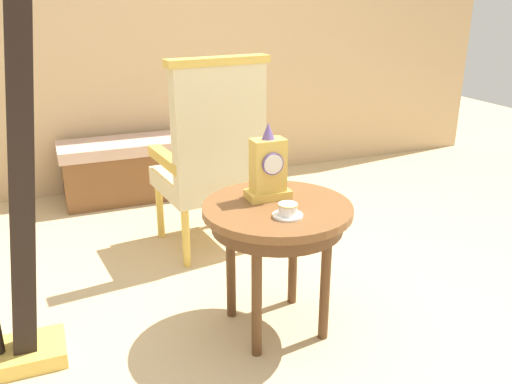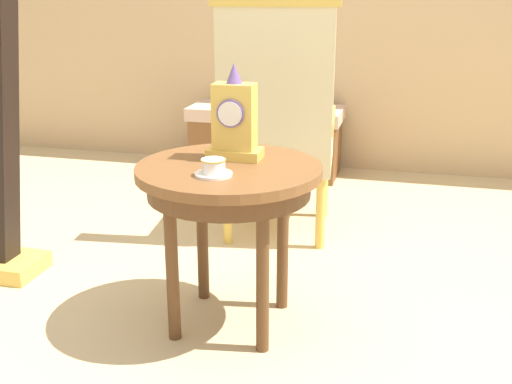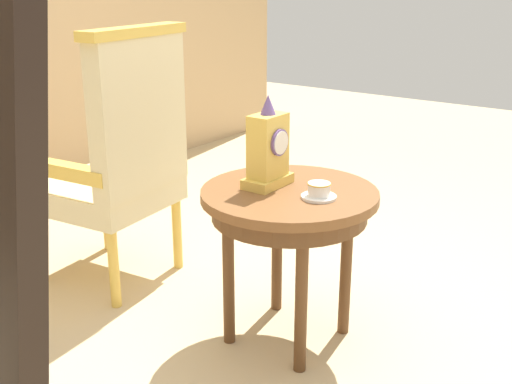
{
  "view_description": "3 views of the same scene",
  "coord_description": "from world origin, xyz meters",
  "px_view_note": "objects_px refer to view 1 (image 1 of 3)",
  "views": [
    {
      "loc": [
        -0.82,
        -1.91,
        1.45
      ],
      "look_at": [
        -0.01,
        0.1,
        0.64
      ],
      "focal_mm": 37.78,
      "sensor_mm": 36.0,
      "label": 1
    },
    {
      "loc": [
        0.66,
        -1.98,
        1.19
      ],
      "look_at": [
        0.14,
        0.09,
        0.49
      ],
      "focal_mm": 44.51,
      "sensor_mm": 36.0,
      "label": 2
    },
    {
      "loc": [
        -1.78,
        -1.17,
        1.34
      ],
      "look_at": [
        0.0,
        0.13,
        0.59
      ],
      "focal_mm": 45.13,
      "sensor_mm": 36.0,
      "label": 3
    }
  ],
  "objects_px": {
    "side_table": "(277,222)",
    "armchair": "(212,155)",
    "mantel_clock": "(268,169)",
    "teacup_left": "(288,211)",
    "window_bench": "(130,169)",
    "harp": "(6,187)"
  },
  "relations": [
    {
      "from": "mantel_clock",
      "to": "harp",
      "type": "distance_m",
      "value": 1.03
    },
    {
      "from": "mantel_clock",
      "to": "harp",
      "type": "relative_size",
      "value": 0.18
    },
    {
      "from": "mantel_clock",
      "to": "harp",
      "type": "xyz_separation_m",
      "value": [
        -1.03,
        0.07,
        0.03
      ]
    },
    {
      "from": "teacup_left",
      "to": "side_table",
      "type": "bearing_deg",
      "value": 84.28
    },
    {
      "from": "side_table",
      "to": "mantel_clock",
      "type": "bearing_deg",
      "value": 92.93
    },
    {
      "from": "side_table",
      "to": "teacup_left",
      "type": "relative_size",
      "value": 5.2
    },
    {
      "from": "armchair",
      "to": "harp",
      "type": "distance_m",
      "value": 1.24
    },
    {
      "from": "teacup_left",
      "to": "window_bench",
      "type": "bearing_deg",
      "value": 98.67
    },
    {
      "from": "side_table",
      "to": "armchair",
      "type": "xyz_separation_m",
      "value": [
        -0.02,
        0.86,
        0.07
      ]
    },
    {
      "from": "mantel_clock",
      "to": "armchair",
      "type": "bearing_deg",
      "value": 91.16
    },
    {
      "from": "window_bench",
      "to": "side_table",
      "type": "bearing_deg",
      "value": -80.38
    },
    {
      "from": "side_table",
      "to": "mantel_clock",
      "type": "xyz_separation_m",
      "value": [
        -0.0,
        0.09,
        0.21
      ]
    },
    {
      "from": "side_table",
      "to": "harp",
      "type": "bearing_deg",
      "value": 171.2
    },
    {
      "from": "side_table",
      "to": "harp",
      "type": "relative_size",
      "value": 0.34
    },
    {
      "from": "armchair",
      "to": "window_bench",
      "type": "distance_m",
      "value": 1.17
    },
    {
      "from": "teacup_left",
      "to": "armchair",
      "type": "xyz_separation_m",
      "value": [
        -0.01,
        0.99,
        -0.03
      ]
    },
    {
      "from": "armchair",
      "to": "side_table",
      "type": "bearing_deg",
      "value": -88.65
    },
    {
      "from": "armchair",
      "to": "harp",
      "type": "height_order",
      "value": "harp"
    },
    {
      "from": "window_bench",
      "to": "teacup_left",
      "type": "bearing_deg",
      "value": -81.33
    },
    {
      "from": "side_table",
      "to": "armchair",
      "type": "height_order",
      "value": "armchair"
    },
    {
      "from": "side_table",
      "to": "teacup_left",
      "type": "height_order",
      "value": "teacup_left"
    },
    {
      "from": "side_table",
      "to": "teacup_left",
      "type": "xyz_separation_m",
      "value": [
        -0.01,
        -0.13,
        0.1
      ]
    }
  ]
}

